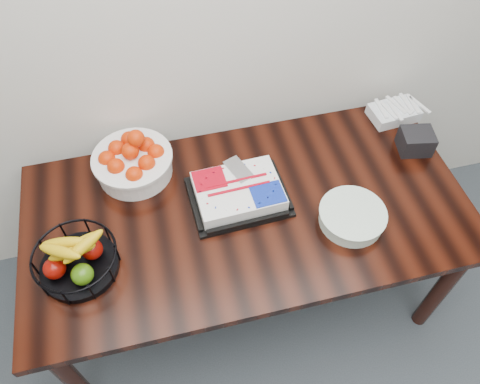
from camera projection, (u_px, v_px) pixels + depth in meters
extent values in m
plane|color=silver|center=(216.00, 6.00, 1.71)|extent=(5.00, 0.00, 5.00)
cube|color=black|center=(248.00, 211.00, 1.91)|extent=(1.80, 0.90, 0.04)
cylinder|color=black|center=(72.00, 378.00, 1.87)|extent=(0.07, 0.07, 0.71)
cylinder|color=black|center=(68.00, 228.00, 2.31)|extent=(0.07, 0.07, 0.71)
cylinder|color=black|center=(442.00, 288.00, 2.11)|extent=(0.07, 0.07, 0.71)
cylinder|color=black|center=(375.00, 167.00, 2.55)|extent=(0.07, 0.07, 0.71)
cube|color=black|center=(238.00, 197.00, 1.92)|extent=(0.40, 0.32, 0.02)
cube|color=white|center=(238.00, 191.00, 1.89)|extent=(0.35, 0.27, 0.06)
cube|color=#AC0315|center=(210.00, 178.00, 1.89)|extent=(0.13, 0.12, 0.00)
cube|color=#0D2494|center=(268.00, 195.00, 1.84)|extent=(0.13, 0.12, 0.00)
cube|color=silver|center=(239.00, 169.00, 1.92)|extent=(0.11, 0.15, 0.00)
cylinder|color=white|center=(134.00, 165.00, 1.97)|extent=(0.31, 0.31, 0.10)
cylinder|color=white|center=(132.00, 158.00, 1.94)|extent=(0.34, 0.34, 0.01)
cylinder|color=black|center=(80.00, 266.00, 1.72)|extent=(0.28, 0.28, 0.03)
torus|color=black|center=(74.00, 255.00, 1.65)|extent=(0.30, 0.30, 0.01)
cylinder|color=white|center=(352.00, 217.00, 1.84)|extent=(0.25, 0.25, 0.06)
cylinder|color=white|center=(353.00, 213.00, 1.81)|extent=(0.26, 0.26, 0.01)
cube|color=silver|center=(394.00, 113.00, 2.20)|extent=(0.23, 0.16, 0.05)
cube|color=black|center=(416.00, 141.00, 2.06)|extent=(0.16, 0.14, 0.10)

